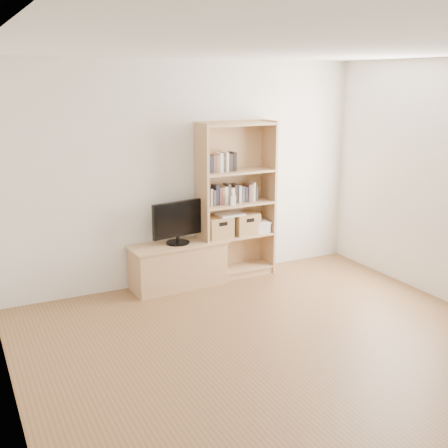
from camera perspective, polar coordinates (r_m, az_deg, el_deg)
floor at (r=4.95m, az=8.19°, el=-14.38°), size 4.50×5.00×0.01m
back_wall at (r=6.63m, az=-3.74°, el=5.14°), size 4.50×0.02×2.60m
left_wall at (r=3.71m, az=-21.09°, el=-3.49°), size 0.02×5.00×2.60m
ceiling at (r=4.34m, az=9.48°, el=17.21°), size 4.50×5.00×0.01m
tv_stand at (r=6.62m, az=-4.66°, el=-4.26°), size 1.12×0.48×0.50m
bookshelf at (r=6.78m, az=1.27°, el=2.37°), size 0.96×0.36×1.90m
television at (r=6.47m, az=-4.76°, el=0.13°), size 0.63×0.16×0.50m
books_row_mid at (r=6.78m, az=1.19°, el=3.17°), size 0.86×0.22×0.23m
books_row_upper at (r=6.61m, az=-0.40°, el=6.15°), size 0.36×0.14×0.19m
baby_monitor at (r=6.63m, az=0.93°, el=2.40°), size 0.06×0.04×0.11m
basket_left at (r=6.73m, az=-0.60°, el=-0.32°), size 0.32×0.27×0.25m
basket_right at (r=6.90m, az=2.12°, el=0.06°), size 0.33×0.28×0.26m
laptop at (r=6.76m, az=0.60°, el=0.98°), size 0.33×0.23×0.03m
magazine_stack at (r=7.02m, az=3.61°, el=-0.25°), size 0.22×0.29×0.12m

